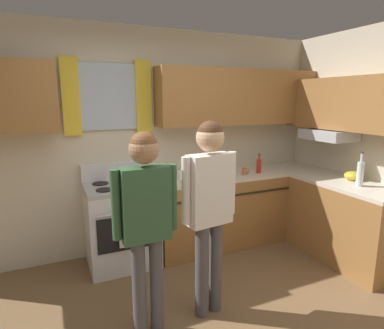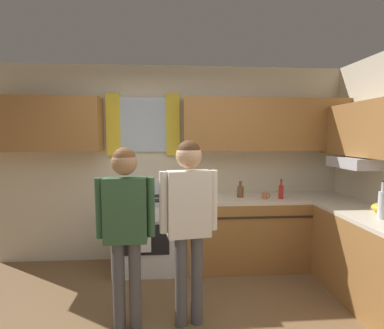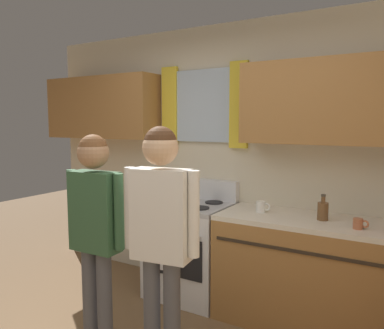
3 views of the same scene
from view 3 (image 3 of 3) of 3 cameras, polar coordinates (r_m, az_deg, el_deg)
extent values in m
cube|color=beige|center=(3.74, 7.13, 0.64)|extent=(4.60, 0.10, 2.60)
cube|color=silver|center=(3.83, 1.67, 8.71)|extent=(0.60, 0.03, 0.71)
cube|color=yellow|center=(4.03, -3.30, 8.59)|extent=(0.18, 0.04, 0.81)
cube|color=yellow|center=(3.65, 6.99, 8.79)|extent=(0.18, 0.04, 0.81)
cube|color=#9E6B38|center=(4.45, -13.29, 8.21)|extent=(1.41, 0.32, 0.68)
cube|color=#9E6B38|center=(3.22, 26.26, 8.53)|extent=(2.15, 0.32, 0.68)
cube|color=#9E6B38|center=(3.31, 23.85, -16.17)|extent=(2.26, 0.62, 0.86)
cube|color=beige|center=(3.17, 24.22, -8.62)|extent=(2.26, 0.62, 0.04)
cube|color=#2D2319|center=(2.92, 23.33, -13.16)|extent=(2.14, 0.01, 0.02)
cube|color=silver|center=(3.77, -0.28, -12.81)|extent=(0.74, 0.62, 0.86)
cube|color=black|center=(3.51, -3.01, -13.47)|extent=(0.62, 0.01, 0.36)
cylinder|color=#ADADB2|center=(3.42, -3.27, -10.12)|extent=(0.62, 0.02, 0.02)
cube|color=#ADADB2|center=(3.65, -0.28, -6.13)|extent=(0.74, 0.62, 0.04)
cube|color=silver|center=(3.86, 1.79, -3.64)|extent=(0.74, 0.08, 0.20)
cylinder|color=black|center=(3.63, -3.90, -5.81)|extent=(0.17, 0.17, 0.01)
cylinder|color=black|center=(3.44, 1.18, -6.48)|extent=(0.17, 0.17, 0.01)
cylinder|color=black|center=(3.85, -1.58, -5.09)|extent=(0.17, 0.17, 0.01)
cylinder|color=black|center=(3.68, 3.29, -5.66)|extent=(0.17, 0.17, 0.01)
cube|color=silver|center=(3.47, -3.34, -13.02)|extent=(0.20, 0.02, 0.34)
cylinder|color=brown|center=(3.20, 18.89, -6.61)|extent=(0.08, 0.08, 0.14)
cylinder|color=brown|center=(3.18, 18.96, -4.95)|extent=(0.03, 0.03, 0.05)
cylinder|color=#3F382D|center=(3.17, 18.98, -4.38)|extent=(0.04, 0.04, 0.02)
cylinder|color=#B76642|center=(3.04, 23.46, -8.09)|extent=(0.07, 0.07, 0.08)
torus|color=#B76642|center=(3.03, 24.33, -8.08)|extent=(0.06, 0.01, 0.06)
cylinder|color=white|center=(3.34, 10.19, -6.21)|extent=(0.08, 0.08, 0.09)
torus|color=white|center=(3.33, 11.03, -6.21)|extent=(0.07, 0.01, 0.07)
cylinder|color=#4C4C51|center=(2.91, -12.84, -19.85)|extent=(0.11, 0.11, 0.78)
cylinder|color=#4C4C51|center=(3.00, -14.92, -19.11)|extent=(0.11, 0.11, 0.78)
cube|color=#335938|center=(2.73, -14.27, -6.78)|extent=(0.36, 0.16, 0.55)
cylinder|color=#335938|center=(2.59, -10.82, -6.93)|extent=(0.07, 0.07, 0.51)
cylinder|color=#335938|center=(2.88, -17.39, -5.77)|extent=(0.07, 0.07, 0.51)
sphere|color=#A87A56|center=(2.67, -14.50, 1.69)|extent=(0.21, 0.21, 0.21)
sphere|color=brown|center=(2.67, -14.52, 2.26)|extent=(0.20, 0.20, 0.20)
cylinder|color=#4C4C51|center=(2.63, -2.99, -22.41)|extent=(0.11, 0.11, 0.81)
cylinder|color=#4C4C51|center=(2.68, -5.96, -21.76)|extent=(0.11, 0.11, 0.81)
cube|color=white|center=(2.40, -4.64, -7.44)|extent=(0.39, 0.21, 0.57)
cylinder|color=white|center=(2.31, 0.26, -7.41)|extent=(0.07, 0.07, 0.53)
cylinder|color=white|center=(2.51, -9.16, -6.40)|extent=(0.07, 0.07, 0.53)
sphere|color=#DBAD84|center=(2.34, -4.73, 2.55)|extent=(0.22, 0.22, 0.22)
sphere|color=#4C2D19|center=(2.34, -4.74, 3.23)|extent=(0.20, 0.20, 0.20)
camera|label=1|loc=(2.52, -66.73, 5.71)|focal=30.21mm
camera|label=2|loc=(1.62, -80.04, 1.38)|focal=27.39mm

